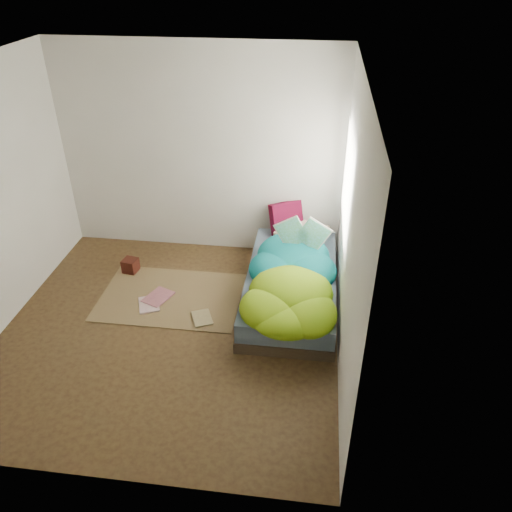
{
  "coord_description": "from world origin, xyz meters",
  "views": [
    {
      "loc": [
        1.41,
        -3.9,
        3.47
      ],
      "look_at": [
        0.82,
        0.75,
        0.51
      ],
      "focal_mm": 35.0,
      "sensor_mm": 36.0,
      "label": 1
    }
  ],
  "objects_px": {
    "bed": "(291,285)",
    "floor_book_b": "(150,294)",
    "pillow_magenta": "(286,218)",
    "open_book": "(303,226)",
    "wooden_box": "(130,265)",
    "floor_book_a": "(139,306)"
  },
  "relations": [
    {
      "from": "bed",
      "to": "open_book",
      "type": "distance_m",
      "value": 0.7
    },
    {
      "from": "pillow_magenta",
      "to": "open_book",
      "type": "height_order",
      "value": "open_book"
    },
    {
      "from": "wooden_box",
      "to": "pillow_magenta",
      "type": "bearing_deg",
      "value": 18.95
    },
    {
      "from": "open_book",
      "to": "floor_book_b",
      "type": "distance_m",
      "value": 1.93
    },
    {
      "from": "wooden_box",
      "to": "floor_book_a",
      "type": "height_order",
      "value": "wooden_box"
    },
    {
      "from": "floor_book_a",
      "to": "bed",
      "type": "bearing_deg",
      "value": -7.76
    },
    {
      "from": "wooden_box",
      "to": "floor_book_a",
      "type": "distance_m",
      "value": 0.76
    },
    {
      "from": "pillow_magenta",
      "to": "open_book",
      "type": "distance_m",
      "value": 0.8
    },
    {
      "from": "open_book",
      "to": "wooden_box",
      "type": "distance_m",
      "value": 2.22
    },
    {
      "from": "open_book",
      "to": "wooden_box",
      "type": "bearing_deg",
      "value": -178.26
    },
    {
      "from": "floor_book_b",
      "to": "bed",
      "type": "bearing_deg",
      "value": 29.16
    },
    {
      "from": "pillow_magenta",
      "to": "wooden_box",
      "type": "bearing_deg",
      "value": 167.49
    },
    {
      "from": "bed",
      "to": "floor_book_b",
      "type": "xyz_separation_m",
      "value": [
        -1.62,
        -0.18,
        -0.14
      ]
    },
    {
      "from": "bed",
      "to": "pillow_magenta",
      "type": "relative_size",
      "value": 4.95
    },
    {
      "from": "bed",
      "to": "wooden_box",
      "type": "distance_m",
      "value": 2.02
    },
    {
      "from": "pillow_magenta",
      "to": "wooden_box",
      "type": "xyz_separation_m",
      "value": [
        -1.86,
        -0.64,
        -0.45
      ]
    },
    {
      "from": "open_book",
      "to": "wooden_box",
      "type": "xyz_separation_m",
      "value": [
        -2.09,
        0.07,
        -0.74
      ]
    },
    {
      "from": "bed",
      "to": "floor_book_b",
      "type": "height_order",
      "value": "bed"
    },
    {
      "from": "floor_book_b",
      "to": "open_book",
      "type": "bearing_deg",
      "value": 35.62
    },
    {
      "from": "floor_book_a",
      "to": "pillow_magenta",
      "type": "bearing_deg",
      "value": 19.32
    },
    {
      "from": "bed",
      "to": "open_book",
      "type": "bearing_deg",
      "value": 66.27
    },
    {
      "from": "wooden_box",
      "to": "floor_book_a",
      "type": "xyz_separation_m",
      "value": [
        0.33,
        -0.68,
        -0.07
      ]
    }
  ]
}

